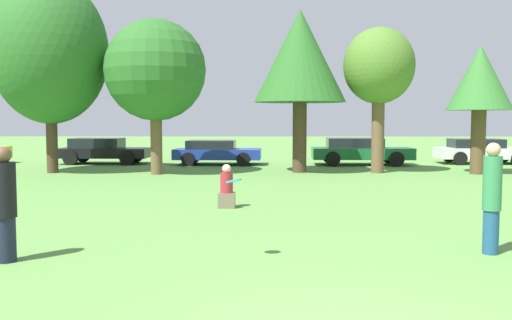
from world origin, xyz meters
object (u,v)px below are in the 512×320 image
object	(u,v)px
tree_1	(155,71)
tree_4	(480,81)
parked_car_blue	(216,152)
parked_car_black	(102,150)
tree_2	(300,57)
parked_car_white	(481,151)
parked_car_green	(360,151)
tree_0	(49,51)
person_catcher	(492,197)
tree_3	(379,68)
frisbee	(234,181)
person_thrower	(5,204)
bystander_sitting	(227,190)

from	to	relation	value
tree_1	tree_4	xyz separation A→B (m)	(12.47, 0.24, -0.37)
parked_car_blue	parked_car_black	bearing A→B (deg)	177.46
tree_2	parked_car_white	xyz separation A→B (m)	(8.91, 4.27, -3.95)
tree_2	parked_car_green	xyz separation A→B (m)	(3.03, 3.50, -3.91)
tree_0	parked_car_blue	distance (m)	8.45
person_catcher	tree_3	bearing A→B (deg)	-98.31
tree_3	parked_car_blue	world-z (taller)	tree_3
tree_0	parked_car_black	size ratio (longest dim) A/B	1.78
frisbee	tree_4	distance (m)	16.08
person_thrower	parked_car_black	xyz separation A→B (m)	(-3.76, 17.98, -0.23)
tree_1	parked_car_blue	bearing A→B (deg)	66.80
frisbee	bystander_sitting	distance (m)	5.10
person_catcher	parked_car_blue	size ratio (longest dim) A/B	0.44
tree_3	parked_car_black	xyz separation A→B (m)	(-12.22, 4.23, -3.48)
tree_1	tree_0	bearing A→B (deg)	172.88
parked_car_blue	parked_car_green	distance (m)	6.69
parked_car_white	tree_4	bearing A→B (deg)	-110.97
tree_1	tree_2	xyz separation A→B (m)	(5.59, 0.85, 0.60)
bystander_sitting	frisbee	bearing A→B (deg)	-85.04
tree_2	tree_3	xyz separation A→B (m)	(3.08, -0.19, -0.44)
person_thrower	bystander_sitting	world-z (taller)	person_thrower
tree_3	tree_0	bearing A→B (deg)	-179.44
frisbee	tree_3	bearing A→B (deg)	69.89
frisbee	tree_1	xyz separation A→B (m)	(-3.67, 13.00, 2.75)
person_thrower	tree_4	distance (m)	18.31
tree_4	parked_car_blue	bearing A→B (deg)	158.02
person_catcher	tree_2	world-z (taller)	tree_2
person_thrower	tree_3	distance (m)	16.46
tree_3	parked_car_blue	bearing A→B (deg)	150.37
tree_3	tree_2	bearing A→B (deg)	176.48
person_catcher	tree_0	world-z (taller)	tree_0
frisbee	parked_car_black	size ratio (longest dim) A/B	0.06
tree_0	parked_car_green	size ratio (longest dim) A/B	1.65
tree_1	parked_car_green	bearing A→B (deg)	26.77
bystander_sitting	tree_1	size ratio (longest dim) A/B	0.18
tree_1	tree_3	world-z (taller)	tree_1
parked_car_blue	tree_3	bearing A→B (deg)	-28.03
tree_1	parked_car_green	distance (m)	10.20
person_catcher	parked_car_green	bearing A→B (deg)	-97.28
tree_1	parked_car_blue	xyz separation A→B (m)	(1.93, 4.49, -3.37)
parked_car_white	tree_0	bearing A→B (deg)	-164.66
tree_4	parked_car_black	bearing A→B (deg)	163.81
parked_car_black	tree_2	bearing A→B (deg)	-22.27
parked_car_blue	tree_2	bearing A→B (deg)	-43.29
tree_2	parked_car_black	world-z (taller)	tree_2
person_thrower	frisbee	bearing A→B (deg)	-3.00
person_thrower	parked_car_blue	size ratio (longest dim) A/B	0.43
tree_0	tree_4	size ratio (longest dim) A/B	1.54
parked_car_black	parked_car_blue	size ratio (longest dim) A/B	1.06
bystander_sitting	tree_2	xyz separation A→B (m)	(2.35, 8.83, 4.13)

